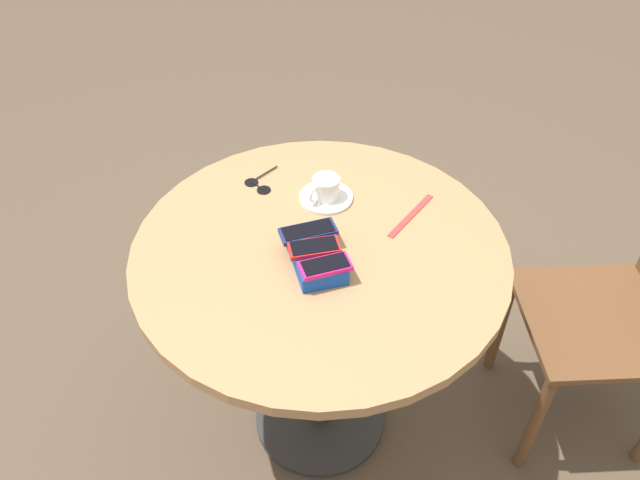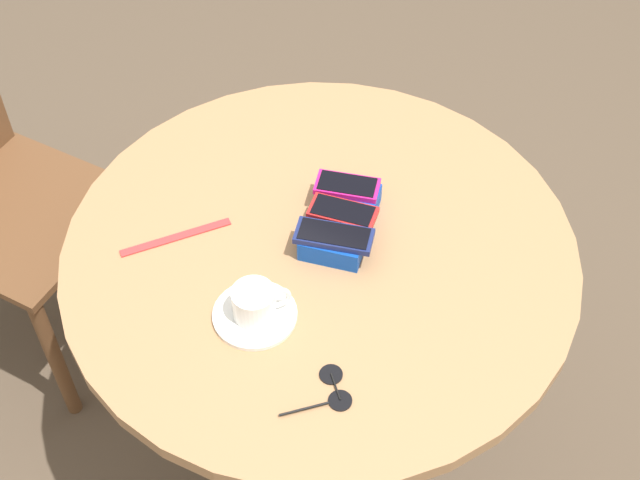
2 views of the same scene
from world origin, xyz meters
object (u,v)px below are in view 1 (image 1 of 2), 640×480
chair_near_window (623,315)px  lanyard_strap (411,215)px  phone_red (314,247)px  phone_box (316,256)px  saucer (326,197)px  sunglasses (259,184)px  round_table (320,284)px  phone_navy (308,230)px  coffee_cup (325,188)px  phone_magenta (325,266)px

chair_near_window → lanyard_strap: bearing=83.5°
phone_red → chair_near_window: bearing=-83.4°
phone_box → phone_red: bearing=86.4°
saucer → sunglasses: (0.06, 0.18, -0.00)m
phone_box → phone_red: 0.03m
round_table → sunglasses: size_ratio=7.34×
phone_box → phone_red: size_ratio=1.59×
phone_box → lanyard_strap: (0.17, -0.24, -0.02)m
phone_navy → coffee_cup: coffee_cup is taller
saucer → coffee_cup: size_ratio=1.66×
phone_box → coffee_cup: bearing=-5.3°
coffee_cup → chair_near_window: chair_near_window is taller
phone_magenta → lanyard_strap: phone_magenta is taller
coffee_cup → sunglasses: 0.19m
phone_navy → sunglasses: bearing=30.3°
phone_magenta → lanyard_strap: 0.32m
phone_red → saucer: (0.24, -0.03, -0.04)m
lanyard_strap → sunglasses: 0.42m
lanyard_strap → phone_magenta: bearing=136.3°
phone_red → sunglasses: 0.34m
saucer → sunglasses: saucer is taller
coffee_cup → saucer: bearing=-43.4°
round_table → phone_navy: 0.18m
phone_red → chair_near_window: chair_near_window is taller
saucer → lanyard_strap: (-0.07, -0.22, -0.00)m
phone_magenta → chair_near_window: chair_near_window is taller
lanyard_strap → sunglasses: sunglasses is taller
coffee_cup → phone_navy: bearing=167.0°
round_table → phone_magenta: size_ratio=7.23×
phone_magenta → phone_red: same height
phone_red → sunglasses: (0.30, 0.16, -0.05)m
saucer → chair_near_window: bearing=-99.5°
phone_red → chair_near_window: size_ratio=0.15×
lanyard_strap → chair_near_window: chair_near_window is taller
round_table → coffee_cup: coffee_cup is taller
sunglasses → lanyard_strap: bearing=-107.7°
saucer → chair_near_window: chair_near_window is taller
chair_near_window → phone_navy: bearing=92.7°
phone_magenta → saucer: phone_magenta is taller
lanyard_strap → chair_near_window: size_ratio=0.23×
round_table → phone_box: bearing=170.9°
lanyard_strap → sunglasses: (0.13, 0.40, 0.00)m
lanyard_strap → coffee_cup: bearing=72.6°
phone_magenta → chair_near_window: size_ratio=0.15×
phone_box → lanyard_strap: phone_box is taller
phone_magenta → coffee_cup: size_ratio=1.49×
round_table → lanyard_strap: (0.12, -0.23, 0.14)m
lanyard_strap → saucer: bearing=72.1°
phone_box → coffee_cup: coffee_cup is taller
phone_navy → coffee_cup: (0.18, -0.04, -0.01)m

